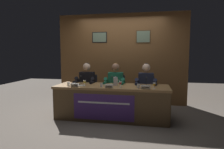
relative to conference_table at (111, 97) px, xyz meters
The scene contains 23 objects.
ground_plane 0.51m from the conference_table, 88.69° to the left, with size 12.00×12.00×0.00m, color #70665B.
wall_back_panelled 1.71m from the conference_table, 89.90° to the left, with size 3.74×0.14×2.60m.
conference_table is the anchor object (origin of this frame).
chair_left 1.03m from the conference_table, 136.54° to the left, with size 0.44×0.45×0.90m.
panelist_left 0.92m from the conference_table, 145.82° to the left, with size 0.51×0.48×1.23m.
nameplate_left 0.84m from the conference_table, 163.36° to the right, with size 0.18×0.06×0.08m.
juice_glass_left 0.68m from the conference_table, behind, with size 0.06×0.06×0.12m.
water_cup_left 0.99m from the conference_table, behind, with size 0.06×0.06×0.08m.
microphone_left 0.80m from the conference_table, behind, with size 0.06×0.17×0.22m.
chair_center 0.71m from the conference_table, 89.81° to the left, with size 0.44×0.45×0.90m.
panelist_center 0.55m from the conference_table, 89.73° to the left, with size 0.51×0.48×1.23m.
nameplate_center 0.36m from the conference_table, 88.60° to the right, with size 0.17×0.06×0.08m.
juice_glass_center 0.41m from the conference_table, 19.59° to the right, with size 0.06×0.06×0.12m.
water_cup_center 0.36m from the conference_table, 143.58° to the right, with size 0.06×0.06×0.08m.
microphone_center 0.32m from the conference_table, 89.19° to the left, with size 0.06×0.17×0.22m.
chair_right 1.03m from the conference_table, 43.27° to the left, with size 0.44×0.45×0.90m.
panelist_right 0.93m from the conference_table, 34.01° to the left, with size 0.51×0.48×1.23m.
nameplate_right 0.83m from the conference_table, 15.16° to the right, with size 0.20×0.06×0.08m.
juice_glass_right 1.00m from the conference_table, ahead, with size 0.06×0.06×0.12m.
water_cup_right 0.68m from the conference_table, 10.53° to the right, with size 0.06×0.06×0.08m.
microphone_right 0.83m from the conference_table, ahead, with size 0.06×0.17×0.22m.
water_pitcher_central 0.37m from the conference_table, 57.81° to the left, with size 0.15×0.10×0.21m.
document_stack_left 0.75m from the conference_table, behind, with size 0.22×0.16×0.01m.
Camera 1 is at (0.83, -4.29, 1.47)m, focal length 31.49 mm.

